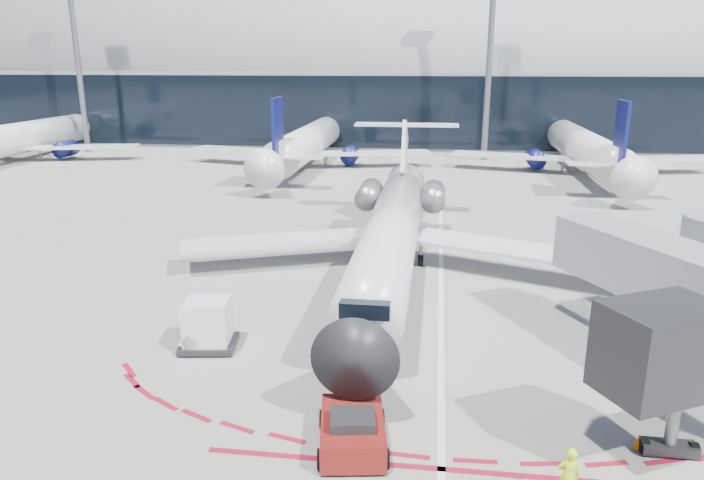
# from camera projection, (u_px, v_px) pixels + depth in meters

# --- Properties ---
(ground) EXTENTS (260.00, 260.00, 0.00)m
(ground) POSITION_uv_depth(u_px,v_px,m) (441.00, 315.00, 29.07)
(ground) COLOR gray
(ground) RESTS_ON ground
(apron_centerline) EXTENTS (0.25, 40.00, 0.01)m
(apron_centerline) POSITION_uv_depth(u_px,v_px,m) (441.00, 299.00, 30.98)
(apron_centerline) COLOR silver
(apron_centerline) RESTS_ON ground
(apron_stop_bar) EXTENTS (14.00, 0.25, 0.01)m
(apron_stop_bar) POSITION_uv_depth(u_px,v_px,m) (441.00, 469.00, 18.12)
(apron_stop_bar) COLOR maroon
(apron_stop_bar) RESTS_ON ground
(terminal_building) EXTENTS (150.00, 24.15, 24.00)m
(terminal_building) POSITION_uv_depth(u_px,v_px,m) (443.00, 81.00, 88.59)
(terminal_building) COLOR #979A9C
(terminal_building) RESTS_ON ground
(jet_bridge) EXTENTS (10.03, 15.20, 4.90)m
(jet_bridge) POSITION_uv_depth(u_px,v_px,m) (701.00, 286.00, 24.10)
(jet_bridge) COLOR gray
(jet_bridge) RESTS_ON ground
(light_mast_west) EXTENTS (0.70, 0.70, 25.00)m
(light_mast_west) POSITION_uv_depth(u_px,v_px,m) (77.00, 51.00, 77.17)
(light_mast_west) COLOR slate
(light_mast_west) RESTS_ON ground
(light_mast_centre) EXTENTS (0.70, 0.70, 25.00)m
(light_mast_centre) POSITION_uv_depth(u_px,v_px,m) (490.00, 50.00, 70.67)
(light_mast_centre) COLOR slate
(light_mast_centre) RESTS_ON ground
(regional_jet) EXTENTS (24.14, 29.77, 7.45)m
(regional_jet) POSITION_uv_depth(u_px,v_px,m) (392.00, 229.00, 34.30)
(regional_jet) COLOR silver
(regional_jet) RESTS_ON ground
(pushback_tug) EXTENTS (2.47, 4.96, 1.26)m
(pushback_tug) POSITION_uv_depth(u_px,v_px,m) (352.00, 431.00, 19.02)
(pushback_tug) COLOR #5B0F0D
(pushback_tug) RESTS_ON ground
(ramp_worker) EXTENTS (0.64, 0.44, 1.67)m
(ramp_worker) POSITION_uv_depth(u_px,v_px,m) (569.00, 476.00, 16.53)
(ramp_worker) COLOR #D3F91A
(ramp_worker) RESTS_ON ground
(uld_container) EXTENTS (2.45, 2.17, 2.07)m
(uld_container) POSITION_uv_depth(u_px,v_px,m) (208.00, 325.00, 25.47)
(uld_container) COLOR black
(uld_container) RESTS_ON ground
(safety_cone_left) EXTENTS (0.37, 0.37, 0.51)m
(safety_cone_left) POSITION_uv_depth(u_px,v_px,m) (335.00, 324.00, 27.44)
(safety_cone_left) COLOR #FF6705
(safety_cone_left) RESTS_ON ground
(safety_cone_right) EXTENTS (0.33, 0.33, 0.46)m
(safety_cone_right) POSITION_uv_depth(u_px,v_px,m) (639.00, 441.00, 19.05)
(safety_cone_right) COLOR #FF6705
(safety_cone_right) RESTS_ON ground
(bg_airliner_0) EXTENTS (31.65, 33.51, 10.24)m
(bg_airliner_0) POSITION_uv_depth(u_px,v_px,m) (24.00, 115.00, 73.87)
(bg_airliner_0) COLOR silver
(bg_airliner_0) RESTS_ON ground
(bg_airliner_1) EXTENTS (31.69, 33.55, 10.25)m
(bg_airliner_1) POSITION_uv_depth(u_px,v_px,m) (308.00, 119.00, 69.18)
(bg_airliner_1) COLOR silver
(bg_airliner_1) RESTS_ON ground
(bg_airliner_2) EXTENTS (31.65, 33.52, 10.24)m
(bg_airliner_2) POSITION_uv_depth(u_px,v_px,m) (585.00, 123.00, 65.07)
(bg_airliner_2) COLOR silver
(bg_airliner_2) RESTS_ON ground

